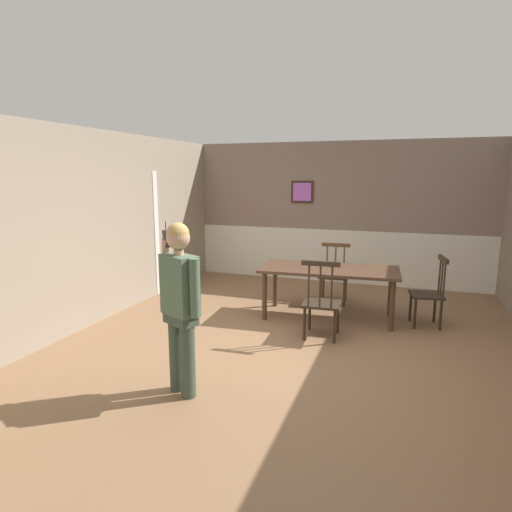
% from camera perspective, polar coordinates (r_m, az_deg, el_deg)
% --- Properties ---
extents(ground_plane, '(7.56, 7.56, 0.00)m').
position_cam_1_polar(ground_plane, '(5.35, 4.49, -11.74)').
color(ground_plane, '#846042').
extents(room_back_partition, '(5.66, 0.17, 2.65)m').
position_cam_1_polar(room_back_partition, '(8.35, 10.72, 5.26)').
color(room_back_partition, gray).
rests_on(room_back_partition, ground_plane).
extents(room_left_partition, '(0.13, 6.87, 2.65)m').
position_cam_1_polar(room_left_partition, '(6.34, -20.88, 3.51)').
color(room_left_partition, gray).
rests_on(room_left_partition, ground_plane).
extents(dining_table, '(1.99, 1.00, 0.73)m').
position_cam_1_polar(dining_table, '(6.25, 9.64, -2.32)').
color(dining_table, '#4C3323').
rests_on(dining_table, ground_plane).
extents(chair_near_window, '(0.47, 0.47, 0.96)m').
position_cam_1_polar(chair_near_window, '(6.31, 21.94, -4.58)').
color(chair_near_window, '#2D2319').
rests_on(chair_near_window, ground_plane).
extents(chair_by_doorway, '(0.49, 0.49, 0.94)m').
position_cam_1_polar(chair_by_doorway, '(7.09, 10.29, -2.33)').
color(chair_by_doorway, '#513823').
rests_on(chair_by_doorway, ground_plane).
extents(chair_at_table_head, '(0.48, 0.48, 1.02)m').
position_cam_1_polar(chair_at_table_head, '(5.49, 8.67, -5.94)').
color(chair_at_table_head, '#2D2319').
rests_on(chair_at_table_head, ground_plane).
extents(person_figure, '(0.48, 0.34, 1.63)m').
position_cam_1_polar(person_figure, '(4.00, -9.94, -5.75)').
color(person_figure, '#3A493A').
rests_on(person_figure, ground_plane).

